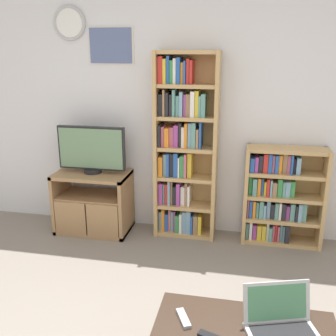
{
  "coord_description": "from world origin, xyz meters",
  "views": [
    {
      "loc": [
        0.61,
        -1.51,
        1.89
      ],
      "look_at": [
        0.05,
        1.3,
        1.0
      ],
      "focal_mm": 42.0,
      "sensor_mm": 36.0,
      "label": 1
    }
  ],
  "objects_px": {
    "remote_near_laptop": "(183,318)",
    "tv_stand": "(93,202)",
    "bookshelf_tall": "(183,149)",
    "bookshelf_short": "(278,196)",
    "laptop": "(281,321)",
    "television": "(92,150)"
  },
  "relations": [
    {
      "from": "laptop",
      "to": "remote_near_laptop",
      "type": "height_order",
      "value": "laptop"
    },
    {
      "from": "television",
      "to": "remote_near_laptop",
      "type": "xyz_separation_m",
      "value": [
        1.25,
        -1.82,
        -0.44
      ]
    },
    {
      "from": "remote_near_laptop",
      "to": "tv_stand",
      "type": "bearing_deg",
      "value": -80.9
    },
    {
      "from": "television",
      "to": "bookshelf_tall",
      "type": "height_order",
      "value": "bookshelf_tall"
    },
    {
      "from": "tv_stand",
      "to": "laptop",
      "type": "distance_m",
      "value": 2.52
    },
    {
      "from": "television",
      "to": "bookshelf_short",
      "type": "distance_m",
      "value": 1.92
    },
    {
      "from": "bookshelf_short",
      "to": "television",
      "type": "bearing_deg",
      "value": -176.89
    },
    {
      "from": "bookshelf_short",
      "to": "bookshelf_tall",
      "type": "bearing_deg",
      "value": -179.98
    },
    {
      "from": "laptop",
      "to": "remote_near_laptop",
      "type": "distance_m",
      "value": 0.52
    },
    {
      "from": "television",
      "to": "laptop",
      "type": "xyz_separation_m",
      "value": [
        1.76,
        -1.81,
        -0.39
      ]
    },
    {
      "from": "laptop",
      "to": "remote_near_laptop",
      "type": "bearing_deg",
      "value": 163.67
    },
    {
      "from": "tv_stand",
      "to": "television",
      "type": "distance_m",
      "value": 0.56
    },
    {
      "from": "remote_near_laptop",
      "to": "bookshelf_tall",
      "type": "bearing_deg",
      "value": -106.37
    },
    {
      "from": "tv_stand",
      "to": "bookshelf_short",
      "type": "relative_size",
      "value": 0.78
    },
    {
      "from": "tv_stand",
      "to": "bookshelf_tall",
      "type": "bearing_deg",
      "value": 7.84
    },
    {
      "from": "laptop",
      "to": "television",
      "type": "bearing_deg",
      "value": 116.43
    },
    {
      "from": "bookshelf_short",
      "to": "remote_near_laptop",
      "type": "xyz_separation_m",
      "value": [
        -0.63,
        -1.92,
        -0.04
      ]
    },
    {
      "from": "television",
      "to": "bookshelf_tall",
      "type": "distance_m",
      "value": 0.93
    },
    {
      "from": "bookshelf_tall",
      "to": "remote_near_laptop",
      "type": "distance_m",
      "value": 2.01
    },
    {
      "from": "bookshelf_short",
      "to": "laptop",
      "type": "bearing_deg",
      "value": -93.43
    },
    {
      "from": "tv_stand",
      "to": "television",
      "type": "height_order",
      "value": "television"
    },
    {
      "from": "tv_stand",
      "to": "remote_near_laptop",
      "type": "xyz_separation_m",
      "value": [
        1.25,
        -1.8,
        0.12
      ]
    }
  ]
}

